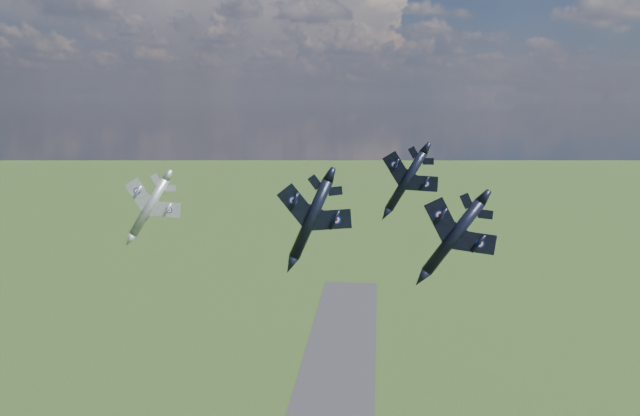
# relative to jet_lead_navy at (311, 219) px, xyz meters

# --- Properties ---
(jet_lead_navy) EXTENTS (12.57, 16.64, 7.73)m
(jet_lead_navy) POSITION_rel_jet_lead_navy_xyz_m (0.00, 0.00, 0.00)
(jet_lead_navy) COLOR black
(jet_right_navy) EXTENTS (11.45, 15.25, 8.28)m
(jet_right_navy) POSITION_rel_jet_lead_navy_xyz_m (18.09, -10.92, 0.28)
(jet_right_navy) COLOR black
(jet_high_navy) EXTENTS (14.23, 17.88, 8.67)m
(jet_high_navy) POSITION_rel_jet_lead_navy_xyz_m (14.04, 25.85, 2.10)
(jet_high_navy) COLOR black
(jet_left_silver) EXTENTS (13.34, 17.13, 8.77)m
(jet_left_silver) POSITION_rel_jet_lead_navy_xyz_m (-30.32, 19.29, -2.17)
(jet_left_silver) COLOR gray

